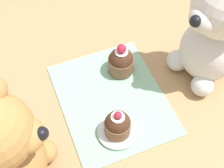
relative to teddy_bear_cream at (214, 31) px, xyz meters
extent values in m
plane|color=tan|center=(-0.01, -0.21, -0.13)|extent=(4.00, 4.00, 0.00)
cube|color=#8EBC99|center=(-0.01, -0.21, -0.13)|extent=(0.26, 0.21, 0.01)
ellipsoid|color=silver|center=(0.00, 0.00, -0.06)|extent=(0.14, 0.13, 0.14)
ellipsoid|color=silver|center=(0.01, -0.04, 0.05)|extent=(0.07, 0.06, 0.05)
sphere|color=black|center=(0.01, -0.06, 0.06)|extent=(0.02, 0.02, 0.02)
sphere|color=silver|center=(-0.03, -0.04, -0.11)|extent=(0.05, 0.05, 0.05)
sphere|color=silver|center=(0.05, -0.03, -0.11)|extent=(0.05, 0.05, 0.05)
ellipsoid|color=#B78447|center=(0.09, -0.42, -0.06)|extent=(0.15, 0.14, 0.13)
ellipsoid|color=#B78447|center=(0.10, -0.38, 0.04)|extent=(0.07, 0.06, 0.04)
sphere|color=black|center=(0.11, -0.36, 0.05)|extent=(0.02, 0.02, 0.02)
sphere|color=#B78447|center=(0.07, -0.37, -0.11)|extent=(0.04, 0.04, 0.04)
cylinder|color=brown|center=(-0.07, -0.16, -0.11)|extent=(0.06, 0.06, 0.04)
sphere|color=#472819|center=(-0.07, -0.16, -0.09)|extent=(0.05, 0.05, 0.05)
cylinder|color=white|center=(-0.07, -0.16, -0.06)|extent=(0.03, 0.03, 0.00)
sphere|color=red|center=(-0.07, -0.16, -0.05)|extent=(0.02, 0.02, 0.02)
cylinder|color=silver|center=(0.07, -0.23, -0.12)|extent=(0.08, 0.08, 0.01)
cylinder|color=brown|center=(0.07, -0.23, -0.10)|extent=(0.05, 0.05, 0.03)
sphere|color=#472819|center=(0.07, -0.23, -0.09)|extent=(0.05, 0.05, 0.05)
cylinder|color=white|center=(0.07, -0.23, -0.06)|extent=(0.03, 0.03, 0.00)
sphere|color=red|center=(0.07, -0.23, -0.06)|extent=(0.01, 0.01, 0.01)
camera|label=1|loc=(0.32, -0.34, 0.43)|focal=50.00mm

